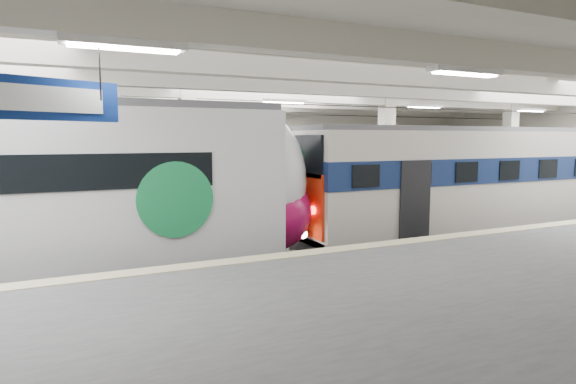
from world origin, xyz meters
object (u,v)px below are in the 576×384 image
older_rer (456,182)px  modern_emu (64,198)px  far_train (23,182)px  wayfinding_sign (37,98)px

older_rer → modern_emu: bearing=-180.0°
older_rer → far_train: 14.90m
modern_emu → wayfinding_sign: (-0.26, -6.04, 1.93)m
far_train → wayfinding_sign: (0.93, -11.54, 1.95)m
modern_emu → older_rer: modern_emu is taller
far_train → wayfinding_sign: bearing=-88.4°
far_train → wayfinding_sign: wayfinding_sign is taller
older_rer → far_train: (-13.84, 5.50, 0.10)m
modern_emu → far_train: modern_emu is taller
older_rer → wayfinding_sign: (-12.91, -6.04, 2.05)m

